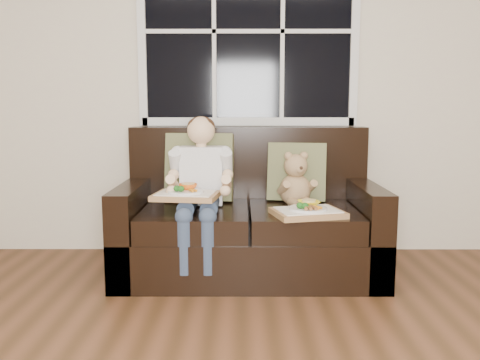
{
  "coord_description": "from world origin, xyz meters",
  "views": [
    {
      "loc": [
        -0.08,
        -1.35,
        1.11
      ],
      "look_at": [
        -0.09,
        1.85,
        0.64
      ],
      "focal_mm": 38.0,
      "sensor_mm": 36.0,
      "label": 1
    }
  ],
  "objects_px": {
    "loveseat": "(249,225)",
    "teddy_bear": "(295,183)",
    "child": "(200,177)",
    "tray_right": "(308,211)",
    "tray_left": "(186,194)"
  },
  "relations": [
    {
      "from": "child",
      "to": "tray_right",
      "type": "relative_size",
      "value": 1.94
    },
    {
      "from": "loveseat",
      "to": "child",
      "type": "xyz_separation_m",
      "value": [
        -0.32,
        -0.12,
        0.35
      ]
    },
    {
      "from": "loveseat",
      "to": "tray_left",
      "type": "bearing_deg",
      "value": -144.21
    },
    {
      "from": "loveseat",
      "to": "teddy_bear",
      "type": "distance_m",
      "value": 0.43
    },
    {
      "from": "loveseat",
      "to": "tray_left",
      "type": "relative_size",
      "value": 3.98
    },
    {
      "from": "child",
      "to": "tray_left",
      "type": "relative_size",
      "value": 2.14
    },
    {
      "from": "child",
      "to": "teddy_bear",
      "type": "height_order",
      "value": "child"
    },
    {
      "from": "loveseat",
      "to": "tray_right",
      "type": "distance_m",
      "value": 0.52
    },
    {
      "from": "loveseat",
      "to": "teddy_bear",
      "type": "xyz_separation_m",
      "value": [
        0.31,
        0.01,
        0.29
      ]
    },
    {
      "from": "teddy_bear",
      "to": "tray_left",
      "type": "relative_size",
      "value": 0.87
    },
    {
      "from": "loveseat",
      "to": "tray_right",
      "type": "relative_size",
      "value": 3.61
    },
    {
      "from": "tray_right",
      "to": "loveseat",
      "type": "bearing_deg",
      "value": 121.17
    },
    {
      "from": "tray_left",
      "to": "tray_right",
      "type": "distance_m",
      "value": 0.75
    },
    {
      "from": "loveseat",
      "to": "teddy_bear",
      "type": "relative_size",
      "value": 4.56
    },
    {
      "from": "loveseat",
      "to": "tray_left",
      "type": "distance_m",
      "value": 0.55
    }
  ]
}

